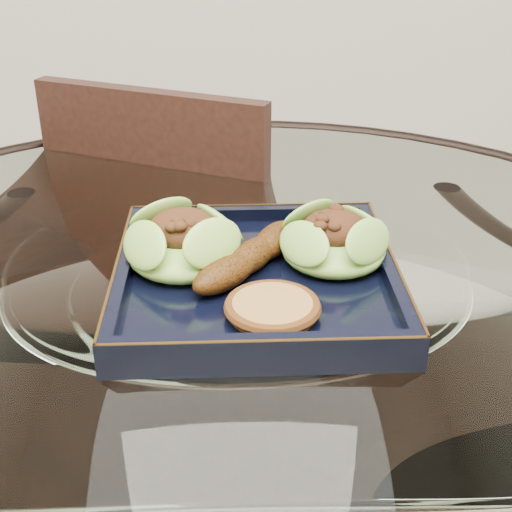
{
  "coord_description": "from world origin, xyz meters",
  "views": [
    {
      "loc": [
        -0.0,
        -0.59,
        1.12
      ],
      "look_at": [
        0.02,
        0.01,
        0.8
      ],
      "focal_mm": 50.0,
      "sensor_mm": 36.0,
      "label": 1
    }
  ],
  "objects": [
    {
      "name": "roasted_plantain",
      "position": [
        0.01,
        0.02,
        0.8
      ],
      "size": [
        0.12,
        0.14,
        0.03
      ],
      "primitive_type": "ellipsoid",
      "rotation": [
        0.0,
        0.0,
        0.94
      ],
      "color": "#562C09",
      "rests_on": "navy_plate"
    },
    {
      "name": "navy_plate",
      "position": [
        0.02,
        0.01,
        0.77
      ],
      "size": [
        0.27,
        0.27,
        0.02
      ],
      "primitive_type": "cube",
      "rotation": [
        0.0,
        0.0,
        0.01
      ],
      "color": "black",
      "rests_on": "dining_table"
    },
    {
      "name": "crumb_patty",
      "position": [
        0.03,
        -0.06,
        0.79
      ],
      "size": [
        0.1,
        0.1,
        0.01
      ],
      "primitive_type": "cylinder",
      "rotation": [
        0.0,
        0.0,
        0.36
      ],
      "color": "#AA7038",
      "rests_on": "navy_plate"
    },
    {
      "name": "lettuce_wrap_left",
      "position": [
        -0.05,
        0.04,
        0.8
      ],
      "size": [
        0.14,
        0.14,
        0.04
      ],
      "primitive_type": "ellipsoid",
      "rotation": [
        0.0,
        0.0,
        0.24
      ],
      "color": "#76AD32",
      "rests_on": "navy_plate"
    },
    {
      "name": "dining_table",
      "position": [
        -0.0,
        -0.0,
        0.6
      ],
      "size": [
        1.13,
        1.13,
        0.77
      ],
      "color": "white",
      "rests_on": "ground"
    },
    {
      "name": "lettuce_wrap_right",
      "position": [
        0.1,
        0.04,
        0.8
      ],
      "size": [
        0.13,
        0.13,
        0.04
      ],
      "primitive_type": "ellipsoid",
      "rotation": [
        0.0,
        0.0,
        0.26
      ],
      "color": "#59962B",
      "rests_on": "navy_plate"
    },
    {
      "name": "dining_chair",
      "position": [
        -0.16,
        0.29,
        0.48
      ],
      "size": [
        0.5,
        0.5,
        0.87
      ],
      "rotation": [
        0.0,
        0.0,
        -0.42
      ],
      "color": "#331811",
      "rests_on": "ground"
    }
  ]
}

